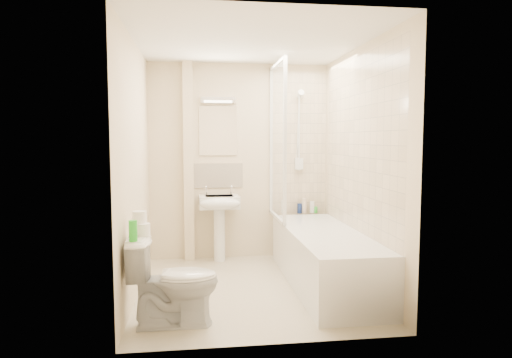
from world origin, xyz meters
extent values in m
plane|color=beige|center=(0.00, 0.00, 0.00)|extent=(2.50, 2.50, 0.00)
cube|color=beige|center=(0.00, 1.25, 1.20)|extent=(2.20, 0.02, 2.40)
cube|color=beige|center=(-1.10, 0.00, 1.20)|extent=(0.02, 2.50, 2.40)
cube|color=beige|center=(1.10, 0.00, 1.20)|extent=(0.02, 2.50, 2.40)
cube|color=white|center=(0.00, 0.00, 2.40)|extent=(2.20, 2.50, 0.02)
cube|color=beige|center=(0.75, 1.24, 1.42)|extent=(0.70, 0.01, 1.75)
cube|color=beige|center=(1.09, 0.02, 1.42)|extent=(0.01, 2.10, 1.75)
cube|color=beige|center=(-0.62, 1.19, 1.20)|extent=(0.12, 0.12, 2.40)
cube|color=beige|center=(-0.26, 1.24, 1.03)|extent=(0.60, 0.02, 0.30)
cube|color=white|center=(-0.26, 1.24, 1.58)|extent=(0.46, 0.01, 0.60)
cube|color=silver|center=(-0.26, 1.22, 1.95)|extent=(0.42, 0.07, 0.07)
cube|color=white|center=(0.75, 0.02, 0.28)|extent=(0.70, 2.10, 0.55)
cube|color=white|center=(0.75, 0.02, 0.49)|extent=(0.56, 1.96, 0.05)
cube|color=white|center=(0.40, 0.80, 1.45)|extent=(0.01, 0.90, 1.80)
cube|color=silver|center=(0.40, 1.23, 1.45)|extent=(0.04, 0.04, 1.80)
cube|color=silver|center=(0.40, 0.35, 1.45)|extent=(0.04, 0.04, 1.80)
cube|color=silver|center=(0.40, 0.80, 2.33)|extent=(0.04, 0.90, 0.04)
cube|color=silver|center=(0.40, 0.80, 0.57)|extent=(0.04, 0.90, 0.03)
cylinder|color=silver|center=(0.75, 1.22, 1.55)|extent=(0.02, 0.02, 0.90)
cylinder|color=silver|center=(0.75, 1.22, 1.10)|extent=(0.05, 0.05, 0.02)
cylinder|color=silver|center=(0.75, 1.22, 2.00)|extent=(0.05, 0.05, 0.02)
cylinder|color=silver|center=(0.75, 1.15, 2.03)|extent=(0.08, 0.11, 0.11)
cube|color=silver|center=(0.75, 1.21, 1.17)|extent=(0.10, 0.05, 0.14)
cylinder|color=silver|center=(0.73, 1.19, 1.60)|extent=(0.01, 0.13, 0.84)
cylinder|color=white|center=(-0.26, 1.08, 0.32)|extent=(0.14, 0.14, 0.64)
cube|color=white|center=(-0.26, 1.05, 0.73)|extent=(0.47, 0.36, 0.15)
ellipsoid|color=white|center=(-0.26, 0.88, 0.73)|extent=(0.47, 0.20, 0.15)
cube|color=silver|center=(-0.26, 1.05, 0.78)|extent=(0.33, 0.24, 0.04)
cylinder|color=white|center=(-0.41, 1.16, 0.85)|extent=(0.03, 0.03, 0.10)
cylinder|color=white|center=(-0.10, 1.16, 0.85)|extent=(0.03, 0.03, 0.10)
sphere|color=white|center=(-0.41, 1.16, 0.90)|extent=(0.04, 0.04, 0.04)
sphere|color=white|center=(-0.10, 1.16, 0.90)|extent=(0.04, 0.04, 0.04)
cylinder|color=white|center=(0.54, 1.16, 0.64)|extent=(0.05, 0.05, 0.17)
cylinder|color=navy|center=(0.75, 1.16, 0.61)|extent=(0.06, 0.06, 0.12)
cylinder|color=beige|center=(0.81, 1.16, 0.64)|extent=(0.06, 0.06, 0.19)
cylinder|color=silver|center=(0.91, 1.16, 0.62)|extent=(0.06, 0.06, 0.15)
cylinder|color=green|center=(0.96, 1.16, 0.59)|extent=(0.06, 0.06, 0.08)
imported|color=white|center=(-0.72, -0.79, 0.36)|extent=(0.41, 0.70, 0.71)
cylinder|color=white|center=(-0.95, -0.73, 0.76)|extent=(0.10, 0.10, 0.10)
cylinder|color=white|center=(-0.99, -0.69, 0.86)|extent=(0.11, 0.11, 0.09)
cylinder|color=green|center=(-1.01, -0.92, 0.79)|extent=(0.06, 0.06, 0.16)
camera|label=1|loc=(-0.54, -4.38, 1.48)|focal=32.00mm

